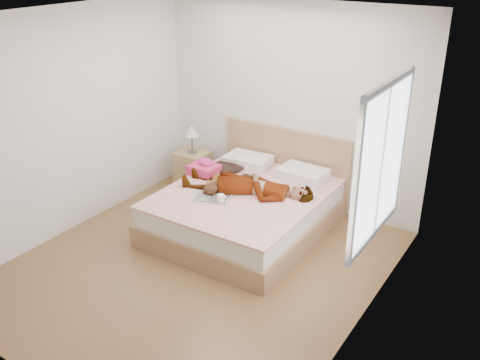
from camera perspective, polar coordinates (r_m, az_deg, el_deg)
The scene contains 11 objects.
ground at distance 5.86m, azimuth -4.57°, elevation -9.14°, with size 4.00×4.00×0.00m, color #4B3117.
woman at distance 6.27m, azimuth 0.91°, elevation -0.25°, with size 0.59×1.58×0.22m, color white.
hair at distance 6.93m, azimuth -1.12°, elevation 1.57°, with size 0.42×0.52×0.08m, color black.
phone at distance 6.80m, azimuth -0.87°, elevation 2.39°, with size 0.04×0.09×0.01m, color silver.
room_shell at distance 4.66m, azimuth 14.84°, elevation 1.82°, with size 4.00×4.00×4.00m.
bed at distance 6.46m, azimuth 0.89°, elevation -2.87°, with size 1.80×2.08×1.00m.
towel at distance 6.77m, azimuth -3.82°, elevation 1.30°, with size 0.37×0.32×0.19m.
magazine at distance 6.14m, azimuth -3.05°, elevation -1.89°, with size 0.50×0.41×0.03m.
coffee_mug at distance 6.01m, azimuth -2.03°, elevation -2.00°, with size 0.13×0.10×0.10m.
plush_toy at distance 6.21m, azimuth -3.05°, elevation -0.91°, with size 0.17×0.25×0.13m.
nightstand at distance 7.55m, azimuth -5.03°, elevation 1.41°, with size 0.44×0.40×0.92m.
Camera 1 is at (3.03, -3.85, 3.21)m, focal length 40.00 mm.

